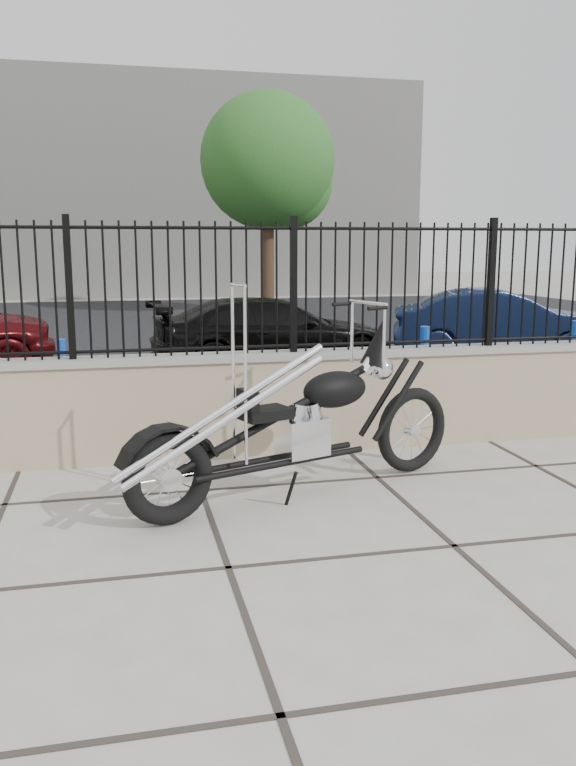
# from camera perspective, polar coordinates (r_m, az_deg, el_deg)

# --- Properties ---
(ground_plane) EXTENTS (90.00, 90.00, 0.00)m
(ground_plane) POSITION_cam_1_polar(r_m,az_deg,el_deg) (4.73, -4.57, -13.92)
(ground_plane) COLOR #99968E
(ground_plane) RESTS_ON ground
(parking_lot) EXTENTS (30.00, 30.00, 0.00)m
(parking_lot) POSITION_cam_1_polar(r_m,az_deg,el_deg) (16.89, -10.79, 3.74)
(parking_lot) COLOR black
(parking_lot) RESTS_ON ground
(retaining_wall) EXTENTS (14.00, 0.36, 0.96)m
(retaining_wall) POSITION_cam_1_polar(r_m,az_deg,el_deg) (6.95, -7.64, -1.80)
(retaining_wall) COLOR gray
(retaining_wall) RESTS_ON ground_plane
(iron_fence) EXTENTS (14.00, 0.08, 1.20)m
(iron_fence) POSITION_cam_1_polar(r_m,az_deg,el_deg) (6.80, -7.86, 7.12)
(iron_fence) COLOR black
(iron_fence) RESTS_ON retaining_wall
(background_building) EXTENTS (22.00, 6.00, 8.00)m
(background_building) POSITION_cam_1_polar(r_m,az_deg,el_deg) (30.84, -12.12, 14.16)
(background_building) COLOR beige
(background_building) RESTS_ON ground_plane
(chopper_motorcycle) EXTENTS (2.85, 1.45, 1.71)m
(chopper_motorcycle) POSITION_cam_1_polar(r_m,az_deg,el_deg) (5.72, 0.67, -0.54)
(chopper_motorcycle) COLOR black
(chopper_motorcycle) RESTS_ON ground_plane
(car_black) EXTENTS (3.97, 1.84, 1.12)m
(car_black) POSITION_cam_1_polar(r_m,az_deg,el_deg) (11.93, -1.20, 3.86)
(car_black) COLOR black
(car_black) RESTS_ON parking_lot
(car_blue) EXTENTS (3.84, 2.42, 1.20)m
(car_blue) POSITION_cam_1_polar(r_m,az_deg,el_deg) (13.34, 15.93, 4.33)
(car_blue) COLOR #0E1834
(car_blue) RESTS_ON parking_lot
(bollard_a) EXTENTS (0.12, 0.12, 0.88)m
(bollard_a) POSITION_cam_1_polar(r_m,az_deg,el_deg) (9.04, -16.82, 0.46)
(bollard_a) COLOR #0B1FB2
(bollard_a) RESTS_ON ground_plane
(bollard_b) EXTENTS (0.13, 0.13, 0.97)m
(bollard_b) POSITION_cam_1_polar(r_m,az_deg,el_deg) (9.36, 10.34, 1.34)
(bollard_b) COLOR #0B50AC
(bollard_b) RESTS_ON ground_plane
(bollard_c) EXTENTS (0.15, 0.15, 0.95)m
(bollard_c) POSITION_cam_1_polar(r_m,az_deg,el_deg) (10.74, 20.97, 1.95)
(bollard_c) COLOR #0C39B8
(bollard_c) RESTS_ON ground_plane
(tree_right) EXTENTS (3.68, 3.68, 6.21)m
(tree_right) POSITION_cam_1_polar(r_m,az_deg,el_deg) (21.23, -1.59, 17.05)
(tree_right) COLOR #382619
(tree_right) RESTS_ON ground_plane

